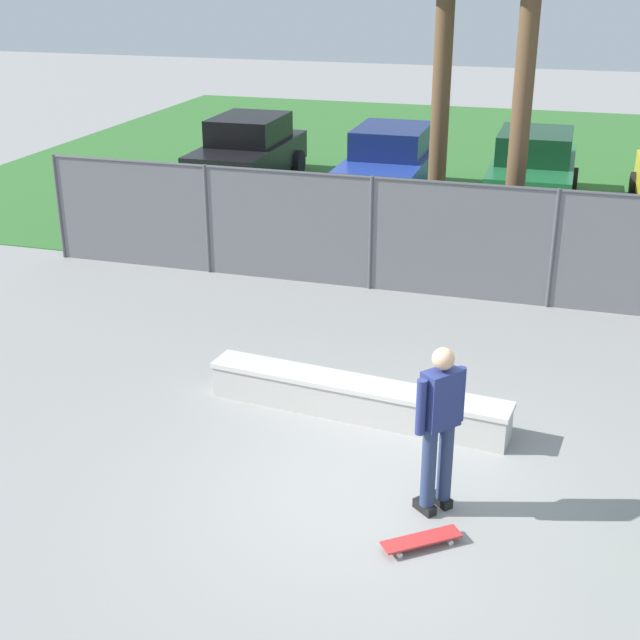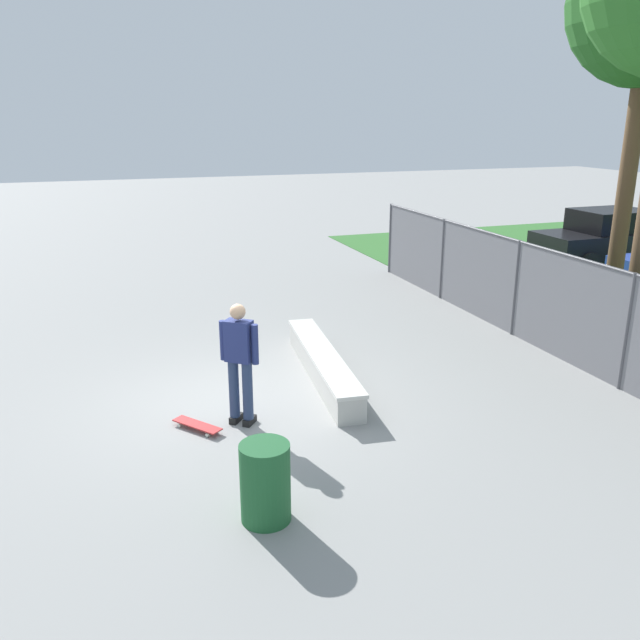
{
  "view_description": "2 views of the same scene",
  "coord_description": "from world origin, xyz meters",
  "px_view_note": "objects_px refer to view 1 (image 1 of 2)",
  "views": [
    {
      "loc": [
        1.75,
        -7.74,
        5.26
      ],
      "look_at": [
        -1.01,
        1.48,
        1.28
      ],
      "focal_mm": 49.2,
      "sensor_mm": 36.0,
      "label": 1
    },
    {
      "loc": [
        9.22,
        -1.88,
        4.3
      ],
      "look_at": [
        -0.96,
        1.67,
        0.91
      ],
      "focal_mm": 36.51,
      "sensor_mm": 36.0,
      "label": 2
    }
  ],
  "objects_px": {
    "skateboarder": "(439,423)",
    "car_blue": "(390,163)",
    "car_black": "(248,150)",
    "concrete_ledge": "(356,399)",
    "skateboard": "(422,540)",
    "car_green": "(533,168)"
  },
  "relations": [
    {
      "from": "skateboarder",
      "to": "car_blue",
      "type": "xyz_separation_m",
      "value": [
        -3.19,
        12.27,
        -0.17
      ]
    },
    {
      "from": "car_blue",
      "to": "car_black",
      "type": "bearing_deg",
      "value": 173.4
    },
    {
      "from": "skateboarder",
      "to": "car_blue",
      "type": "bearing_deg",
      "value": 104.58
    },
    {
      "from": "concrete_ledge",
      "to": "car_blue",
      "type": "relative_size",
      "value": 0.92
    },
    {
      "from": "car_black",
      "to": "skateboard",
      "type": "bearing_deg",
      "value": -62.71
    },
    {
      "from": "concrete_ledge",
      "to": "skateboarder",
      "type": "distance_m",
      "value": 2.26
    },
    {
      "from": "concrete_ledge",
      "to": "skateboarder",
      "type": "relative_size",
      "value": 2.12
    },
    {
      "from": "car_green",
      "to": "concrete_ledge",
      "type": "bearing_deg",
      "value": -96.88
    },
    {
      "from": "concrete_ledge",
      "to": "car_black",
      "type": "xyz_separation_m",
      "value": [
        -5.62,
        11.0,
        0.6
      ]
    },
    {
      "from": "car_black",
      "to": "car_blue",
      "type": "bearing_deg",
      "value": -6.6
    },
    {
      "from": "skateboarder",
      "to": "car_black",
      "type": "distance_m",
      "value": 14.45
    },
    {
      "from": "concrete_ledge",
      "to": "car_blue",
      "type": "distance_m",
      "value": 10.76
    },
    {
      "from": "concrete_ledge",
      "to": "car_black",
      "type": "distance_m",
      "value": 12.37
    },
    {
      "from": "concrete_ledge",
      "to": "car_green",
      "type": "xyz_separation_m",
      "value": [
        1.32,
        10.93,
        0.6
      ]
    },
    {
      "from": "skateboard",
      "to": "car_black",
      "type": "height_order",
      "value": "car_black"
    },
    {
      "from": "car_blue",
      "to": "skateboarder",
      "type": "bearing_deg",
      "value": -75.42
    },
    {
      "from": "concrete_ledge",
      "to": "skateboard",
      "type": "bearing_deg",
      "value": -61.77
    },
    {
      "from": "skateboarder",
      "to": "car_black",
      "type": "xyz_separation_m",
      "value": [
        -6.9,
        12.7,
        -0.17
      ]
    },
    {
      "from": "concrete_ledge",
      "to": "car_blue",
      "type": "bearing_deg",
      "value": 100.26
    },
    {
      "from": "concrete_ledge",
      "to": "skateboard",
      "type": "height_order",
      "value": "concrete_ledge"
    },
    {
      "from": "car_blue",
      "to": "car_green",
      "type": "bearing_deg",
      "value": 6.47
    },
    {
      "from": "skateboard",
      "to": "car_blue",
      "type": "relative_size",
      "value": 0.18
    }
  ]
}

